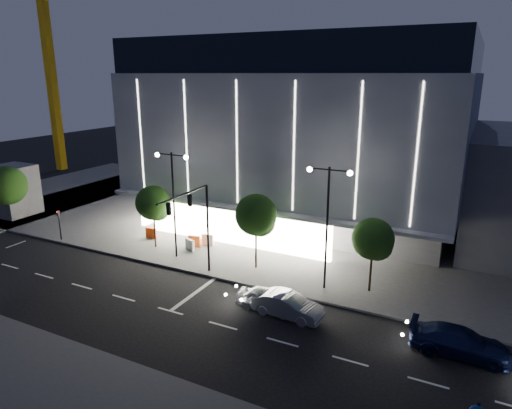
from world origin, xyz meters
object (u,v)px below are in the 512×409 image
at_px(car_lead, 268,300).
at_px(tower_crane, 51,35).
at_px(ped_signal_far, 59,222).
at_px(car_third, 460,342).
at_px(street_lamp_east, 328,210).
at_px(barrier_b, 190,245).
at_px(tree_left, 154,205).
at_px(tree_mid, 256,217).
at_px(traffic_mast, 196,216).
at_px(barrier_c, 194,241).
at_px(street_lamp_west, 173,190).
at_px(tree_right, 373,241).
at_px(car_second, 287,305).
at_px(barrier_d, 208,240).
at_px(barrier_a, 151,233).

bearing_deg(car_lead, tower_crane, 60.27).
xyz_separation_m(ped_signal_far, car_third, (34.21, -2.68, -1.11)).
relative_size(street_lamp_east, barrier_b, 8.18).
bearing_deg(barrier_b, ped_signal_far, -144.70).
height_order(car_third, barrier_b, car_third).
distance_m(tree_left, tree_mid, 10.00).
bearing_deg(tree_left, traffic_mast, -27.84).
bearing_deg(tree_left, tree_mid, 0.00).
relative_size(tree_mid, car_third, 1.15).
xyz_separation_m(street_lamp_east, barrier_c, (-12.97, 2.59, -5.31)).
bearing_deg(tree_mid, street_lamp_west, -171.74).
bearing_deg(tree_mid, tree_right, -0.00).
relative_size(car_second, barrier_d, 4.22).
distance_m(ped_signal_far, car_second, 24.32).
bearing_deg(car_second, tree_mid, 45.21).
bearing_deg(traffic_mast, ped_signal_far, 175.85).
relative_size(street_lamp_east, tree_left, 1.57).
xyz_separation_m(car_lead, car_second, (1.47, -0.18, 0.04)).
relative_size(tree_mid, car_second, 1.32).
bearing_deg(barrier_b, barrier_c, 123.12).
xyz_separation_m(traffic_mast, barrier_c, (-3.97, 5.25, -4.38)).
distance_m(car_lead, car_third, 11.58).
distance_m(barrier_a, barrier_d, 5.74).
distance_m(tree_right, barrier_b, 16.13).
distance_m(traffic_mast, ped_signal_far, 16.35).
xyz_separation_m(tree_mid, barrier_d, (-6.14, 2.44, -3.68)).
xyz_separation_m(ped_signal_far, barrier_c, (12.03, 4.09, -1.24)).
height_order(barrier_a, barrier_d, same).
distance_m(tree_left, barrier_b, 4.71).
bearing_deg(barrier_c, barrier_a, 169.47).
height_order(ped_signal_far, tower_crane, tower_crane).
height_order(street_lamp_west, barrier_b, street_lamp_west).
relative_size(car_second, barrier_a, 4.22).
bearing_deg(tower_crane, car_lead, -28.59).
bearing_deg(street_lamp_west, tree_right, 3.64).
bearing_deg(car_lead, tree_left, 66.93).
distance_m(street_lamp_east, tree_right, 3.81).
bearing_deg(car_third, car_second, 91.40).
bearing_deg(barrier_b, car_third, 5.84).
bearing_deg(car_third, barrier_d, 69.11).
height_order(street_lamp_west, street_lamp_east, same).
height_order(street_lamp_west, tree_mid, street_lamp_west).
distance_m(car_second, car_third, 10.12).
bearing_deg(street_lamp_east, barrier_d, 164.05).
distance_m(street_lamp_west, tree_mid, 7.28).
xyz_separation_m(traffic_mast, barrier_a, (-8.79, 5.24, -4.38)).
bearing_deg(barrier_b, tree_left, -147.79).
bearing_deg(car_lead, street_lamp_west, 66.12).
height_order(street_lamp_west, car_third, street_lamp_west).
xyz_separation_m(tree_left, tree_mid, (10.00, 0.00, 0.30)).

